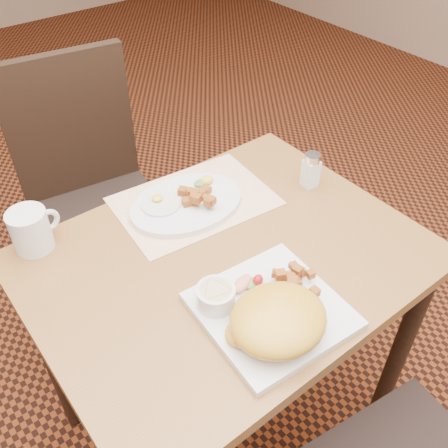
% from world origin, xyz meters
% --- Properties ---
extents(ground, '(8.00, 8.00, 0.00)m').
position_xyz_m(ground, '(0.00, 0.00, 0.00)').
color(ground, black).
rests_on(ground, ground).
extents(table, '(0.90, 0.70, 0.75)m').
position_xyz_m(table, '(0.00, 0.00, 0.64)').
color(table, brown).
rests_on(table, ground).
extents(chair_far, '(0.48, 0.49, 0.97)m').
position_xyz_m(chair_far, '(-0.03, 0.72, 0.54)').
color(chair_far, black).
rests_on(chair_far, ground).
extents(placemat, '(0.42, 0.32, 0.00)m').
position_xyz_m(placemat, '(0.06, 0.21, 0.75)').
color(placemat, white).
rests_on(placemat, table).
extents(plate_square, '(0.30, 0.30, 0.02)m').
position_xyz_m(plate_square, '(-0.03, -0.19, 0.76)').
color(plate_square, silver).
rests_on(plate_square, table).
extents(plate_oval, '(0.32, 0.25, 0.02)m').
position_xyz_m(plate_oval, '(0.03, 0.21, 0.76)').
color(plate_oval, silver).
rests_on(plate_oval, placemat).
extents(hollandaise_mound, '(0.20, 0.18, 0.07)m').
position_xyz_m(hollandaise_mound, '(-0.06, -0.24, 0.80)').
color(hollandaise_mound, gold).
rests_on(hollandaise_mound, plate_square).
extents(ramekin, '(0.08, 0.08, 0.04)m').
position_xyz_m(ramekin, '(-0.12, -0.11, 0.79)').
color(ramekin, silver).
rests_on(ramekin, plate_square).
extents(garnish_sq, '(0.08, 0.05, 0.03)m').
position_xyz_m(garnish_sq, '(-0.03, -0.11, 0.78)').
color(garnish_sq, '#387223').
rests_on(garnish_sq, plate_square).
extents(fried_egg, '(0.10, 0.10, 0.02)m').
position_xyz_m(fried_egg, '(-0.03, 0.24, 0.77)').
color(fried_egg, white).
rests_on(fried_egg, plate_oval).
extents(garnish_ov, '(0.06, 0.04, 0.02)m').
position_xyz_m(garnish_ov, '(0.11, 0.24, 0.78)').
color(garnish_ov, '#387223').
rests_on(garnish_ov, plate_oval).
extents(salt_shaker, '(0.05, 0.05, 0.10)m').
position_xyz_m(salt_shaker, '(0.35, 0.08, 0.80)').
color(salt_shaker, white).
rests_on(salt_shaker, table).
extents(coffee_mug, '(0.12, 0.09, 0.10)m').
position_xyz_m(coffee_mug, '(-0.34, 0.31, 0.80)').
color(coffee_mug, silver).
rests_on(coffee_mug, table).
extents(home_fries_sq, '(0.08, 0.11, 0.04)m').
position_xyz_m(home_fries_sq, '(0.05, -0.17, 0.78)').
color(home_fries_sq, '#A1541A').
rests_on(home_fries_sq, plate_square).
extents(home_fries_ov, '(0.10, 0.12, 0.04)m').
position_xyz_m(home_fries_ov, '(0.05, 0.19, 0.78)').
color(home_fries_ov, '#A1541A').
rests_on(home_fries_ov, plate_oval).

